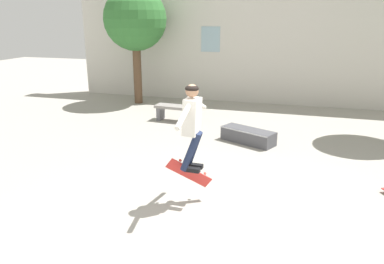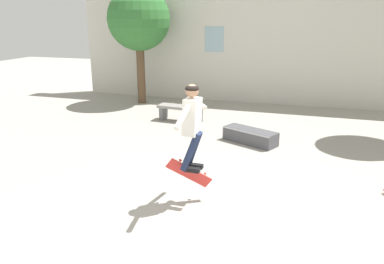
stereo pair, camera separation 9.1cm
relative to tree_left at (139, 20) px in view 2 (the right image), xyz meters
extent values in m
plane|color=#A39E93|center=(4.58, -7.43, -2.94)|extent=(40.00, 40.00, 0.00)
cube|color=beige|center=(4.58, 1.39, -0.95)|extent=(14.77, 0.40, 4.00)
cube|color=#99B7C6|center=(2.42, 1.18, -0.68)|extent=(0.70, 0.02, 0.90)
cylinder|color=brown|center=(0.00, 0.00, -1.87)|extent=(0.29, 0.29, 2.16)
sphere|color=#337033|center=(0.00, 0.00, 0.03)|extent=(2.19, 2.19, 2.19)
cube|color=gray|center=(2.20, -2.01, -2.51)|extent=(1.44, 0.55, 0.08)
cube|color=slate|center=(1.62, -1.96, -2.75)|extent=(0.15, 0.39, 0.40)
cube|color=slate|center=(2.79, -2.05, -2.75)|extent=(0.15, 0.39, 0.40)
cube|color=#4C4C51|center=(4.54, -3.43, -2.77)|extent=(1.45, 1.02, 0.35)
cube|color=#B7B7BC|center=(4.43, -3.65, -2.61)|extent=(1.26, 0.61, 0.02)
cube|color=silver|center=(4.08, -6.92, -1.41)|extent=(0.26, 0.35, 0.60)
sphere|color=#A37556|center=(4.08, -6.92, -1.00)|extent=(0.22, 0.22, 0.21)
ellipsoid|color=black|center=(4.08, -6.92, -0.96)|extent=(0.23, 0.23, 0.12)
cylinder|color=#1E2847|center=(4.08, -6.84, -1.99)|extent=(0.33, 0.19, 0.67)
cube|color=black|center=(4.11, -6.84, -2.29)|extent=(0.26, 0.11, 0.07)
cylinder|color=#1E2847|center=(4.08, -7.01, -1.99)|extent=(0.33, 0.17, 0.67)
cube|color=black|center=(4.11, -7.01, -2.29)|extent=(0.26, 0.11, 0.07)
cylinder|color=silver|center=(4.09, -6.52, -1.30)|extent=(0.10, 0.60, 0.31)
cylinder|color=silver|center=(4.07, -7.33, -1.30)|extent=(0.10, 0.60, 0.31)
cube|color=red|center=(4.01, -6.87, -2.42)|extent=(0.74, 0.34, 0.61)
cylinder|color=#DB3D33|center=(4.26, -6.74, -2.45)|extent=(0.07, 0.07, 0.06)
cylinder|color=#DB3D33|center=(4.12, -6.73, -2.63)|extent=(0.07, 0.07, 0.06)
cylinder|color=#DB3D33|center=(3.88, -6.93, -2.18)|extent=(0.07, 0.07, 0.06)
cylinder|color=#DB3D33|center=(3.75, -6.92, -2.36)|extent=(0.07, 0.07, 0.06)
camera|label=1|loc=(5.70, -12.45, 0.11)|focal=35.00mm
camera|label=2|loc=(5.79, -12.43, 0.11)|focal=35.00mm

